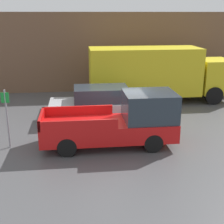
{
  "coord_description": "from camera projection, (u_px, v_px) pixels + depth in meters",
  "views": [
    {
      "loc": [
        -1.64,
        -12.47,
        5.07
      ],
      "look_at": [
        -0.17,
        0.04,
        1.07
      ],
      "focal_mm": 50.0,
      "sensor_mm": 36.0,
      "label": 1
    }
  ],
  "objects": [
    {
      "name": "ground_plane",
      "position": [
        116.0,
        136.0,
        13.52
      ],
      "size": [
        60.0,
        60.0,
        0.0
      ],
      "primitive_type": "plane",
      "color": "#4C4C4F"
    },
    {
      "name": "building_wall",
      "position": [
        100.0,
        53.0,
        20.61
      ],
      "size": [
        28.0,
        0.15,
        5.15
      ],
      "color": "brown",
      "rests_on": "ground"
    },
    {
      "name": "pickup_truck",
      "position": [
        121.0,
        122.0,
        12.32
      ],
      "size": [
        5.25,
        1.93,
        2.14
      ],
      "color": "red",
      "rests_on": "ground"
    },
    {
      "name": "car",
      "position": [
        99.0,
        104.0,
        15.22
      ],
      "size": [
        4.7,
        1.85,
        1.69
      ],
      "color": "#B7BABF",
      "rests_on": "ground"
    },
    {
      "name": "delivery_truck",
      "position": [
        156.0,
        73.0,
        18.28
      ],
      "size": [
        8.35,
        2.35,
        3.19
      ],
      "color": "gold",
      "rests_on": "ground"
    },
    {
      "name": "parking_sign",
      "position": [
        7.0,
        116.0,
        11.95
      ],
      "size": [
        0.3,
        0.07,
        2.34
      ],
      "color": "gray",
      "rests_on": "ground"
    },
    {
      "name": "newspaper_box",
      "position": [
        147.0,
        83.0,
        21.28
      ],
      "size": [
        0.45,
        0.4,
        1.08
      ],
      "color": "red",
      "rests_on": "ground"
    }
  ]
}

